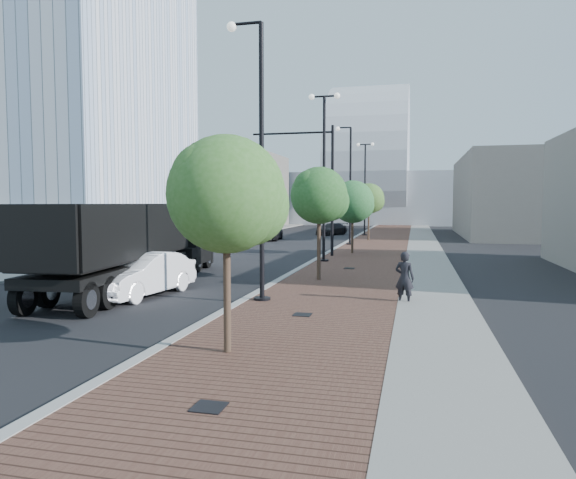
% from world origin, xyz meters
% --- Properties ---
extents(ground, '(220.00, 220.00, 0.00)m').
position_xyz_m(ground, '(0.00, 0.00, 0.00)').
color(ground, black).
extents(sidewalk, '(7.00, 140.00, 0.12)m').
position_xyz_m(sidewalk, '(3.50, 40.00, 0.06)').
color(sidewalk, '#4C2D23').
rests_on(sidewalk, ground).
extents(concrete_strip, '(2.40, 140.00, 0.13)m').
position_xyz_m(concrete_strip, '(6.20, 40.00, 0.07)').
color(concrete_strip, slate).
rests_on(concrete_strip, ground).
extents(curb, '(0.30, 140.00, 0.14)m').
position_xyz_m(curb, '(0.00, 40.00, 0.07)').
color(curb, gray).
rests_on(curb, ground).
extents(west_sidewalk, '(4.00, 140.00, 0.12)m').
position_xyz_m(west_sidewalk, '(-13.00, 40.00, 0.06)').
color(west_sidewalk, slate).
rests_on(west_sidewalk, ground).
extents(dump_truck, '(3.66, 13.50, 3.30)m').
position_xyz_m(dump_truck, '(-5.46, 14.05, 1.39)').
color(dump_truck, black).
rests_on(dump_truck, ground).
extents(white_sedan, '(2.22, 4.89, 1.56)m').
position_xyz_m(white_sedan, '(-3.96, 10.28, 0.78)').
color(white_sedan, white).
rests_on(white_sedan, ground).
extents(dark_car_mid, '(2.59, 4.83, 1.29)m').
position_xyz_m(dark_car_mid, '(-7.33, 38.53, 0.65)').
color(dark_car_mid, black).
rests_on(dark_car_mid, ground).
extents(dark_car_far, '(3.31, 4.57, 1.23)m').
position_xyz_m(dark_car_far, '(-2.99, 47.62, 0.61)').
color(dark_car_far, black).
rests_on(dark_car_far, ground).
extents(pedestrian, '(0.73, 0.59, 1.75)m').
position_xyz_m(pedestrian, '(5.20, 10.90, 0.88)').
color(pedestrian, black).
rests_on(pedestrian, ground).
extents(streetlight_1, '(1.44, 0.56, 9.21)m').
position_xyz_m(streetlight_1, '(0.49, 10.00, 4.34)').
color(streetlight_1, black).
rests_on(streetlight_1, ground).
extents(streetlight_2, '(1.72, 0.56, 9.28)m').
position_xyz_m(streetlight_2, '(0.60, 22.00, 4.82)').
color(streetlight_2, black).
rests_on(streetlight_2, ground).
extents(streetlight_3, '(1.44, 0.56, 9.21)m').
position_xyz_m(streetlight_3, '(0.49, 34.00, 4.34)').
color(streetlight_3, black).
rests_on(streetlight_3, ground).
extents(streetlight_4, '(1.72, 0.56, 9.28)m').
position_xyz_m(streetlight_4, '(0.60, 46.00, 4.82)').
color(streetlight_4, black).
rests_on(streetlight_4, ground).
extents(traffic_mast, '(5.09, 0.20, 8.00)m').
position_xyz_m(traffic_mast, '(-0.30, 25.00, 4.98)').
color(traffic_mast, black).
rests_on(traffic_mast, ground).
extents(tree_0, '(2.54, 2.52, 4.78)m').
position_xyz_m(tree_0, '(1.65, 4.02, 3.50)').
color(tree_0, '#382619').
rests_on(tree_0, ground).
extents(tree_1, '(2.43, 2.39, 4.84)m').
position_xyz_m(tree_1, '(1.65, 15.02, 3.63)').
color(tree_1, '#382619').
rests_on(tree_1, ground).
extents(tree_2, '(2.74, 2.74, 4.78)m').
position_xyz_m(tree_2, '(1.65, 27.02, 3.40)').
color(tree_2, '#382619').
rests_on(tree_2, ground).
extents(tree_3, '(2.64, 2.64, 5.04)m').
position_xyz_m(tree_3, '(1.65, 39.02, 3.70)').
color(tree_3, '#382619').
rests_on(tree_3, ground).
extents(tower_podium, '(19.00, 19.00, 3.00)m').
position_xyz_m(tower_podium, '(-24.00, 32.00, 1.50)').
color(tower_podium, '#5F5B55').
rests_on(tower_podium, ground).
extents(convention_center, '(50.00, 30.00, 50.00)m').
position_xyz_m(convention_center, '(-2.00, 85.00, 6.00)').
color(convention_center, '#B1B5BB').
rests_on(convention_center, ground).
extents(commercial_block_nw, '(14.00, 20.00, 10.00)m').
position_xyz_m(commercial_block_nw, '(-20.00, 60.00, 5.00)').
color(commercial_block_nw, '#635F59').
rests_on(commercial_block_nw, ground).
extents(commercial_block_ne, '(12.00, 22.00, 8.00)m').
position_xyz_m(commercial_block_ne, '(16.00, 50.00, 4.00)').
color(commercial_block_ne, '#66625C').
rests_on(commercial_block_ne, ground).
extents(utility_cover_0, '(0.50, 0.50, 0.02)m').
position_xyz_m(utility_cover_0, '(2.40, 1.00, 0.13)').
color(utility_cover_0, black).
rests_on(utility_cover_0, sidewalk).
extents(utility_cover_1, '(0.50, 0.50, 0.02)m').
position_xyz_m(utility_cover_1, '(2.40, 8.00, 0.13)').
color(utility_cover_1, black).
rests_on(utility_cover_1, sidewalk).
extents(utility_cover_2, '(0.50, 0.50, 0.02)m').
position_xyz_m(utility_cover_2, '(2.40, 19.00, 0.13)').
color(utility_cover_2, black).
rests_on(utility_cover_2, sidewalk).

